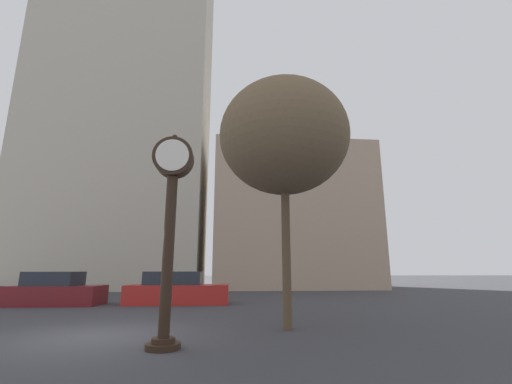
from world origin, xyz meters
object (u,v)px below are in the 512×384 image
object	(u,v)px
street_clock	(171,210)
car_maroon	(56,291)
bare_tree	(284,138)
car_red	(177,290)

from	to	relation	value
street_clock	car_maroon	world-z (taller)	street_clock
bare_tree	car_maroon	bearing A→B (deg)	141.46
street_clock	car_red	xyz separation A→B (m)	(-1.01, 9.65, -2.21)
car_maroon	bare_tree	distance (m)	12.90
car_red	bare_tree	size ratio (longest dim) A/B	0.66
street_clock	car_red	world-z (taller)	street_clock
street_clock	car_red	distance (m)	9.95
car_maroon	bare_tree	xyz separation A→B (m)	(9.36, -7.45, 4.83)
car_maroon	street_clock	bearing A→B (deg)	-53.28
street_clock	bare_tree	world-z (taller)	bare_tree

